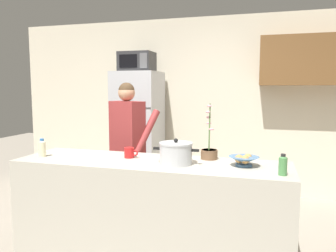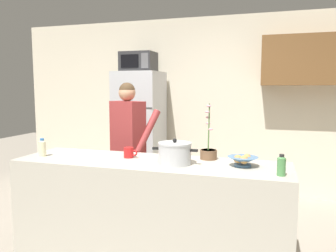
{
  "view_description": "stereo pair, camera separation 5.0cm",
  "coord_description": "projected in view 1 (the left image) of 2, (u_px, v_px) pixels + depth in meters",
  "views": [
    {
      "loc": [
        0.95,
        -2.69,
        1.55
      ],
      "look_at": [
        0.0,
        0.55,
        1.17
      ],
      "focal_mm": 35.41,
      "sensor_mm": 36.0,
      "label": 1
    },
    {
      "loc": [
        1.0,
        -2.68,
        1.55
      ],
      "look_at": [
        0.0,
        0.55,
        1.17
      ],
      "focal_mm": 35.41,
      "sensor_mm": 36.0,
      "label": 2
    }
  ],
  "objects": [
    {
      "name": "microwave",
      "position": [
        137.0,
        62.0,
        4.77
      ],
      "size": [
        0.48,
        0.37,
        0.28
      ],
      "color": "#2D2D30",
      "rests_on": "refrigerator"
    },
    {
      "name": "bread_bowl",
      "position": [
        244.0,
        160.0,
        2.7
      ],
      "size": [
        0.25,
        0.25,
        0.1
      ],
      "color": "#4C7299",
      "rests_on": "kitchen_island"
    },
    {
      "name": "bottle_near_edge",
      "position": [
        283.0,
        165.0,
        2.42
      ],
      "size": [
        0.06,
        0.06,
        0.16
      ],
      "color": "#4C8C4C",
      "rests_on": "kitchen_island"
    },
    {
      "name": "back_wall_unit",
      "position": [
        216.0,
        99.0,
        4.94
      ],
      "size": [
        6.0,
        0.48,
        2.6
      ],
      "color": "beige",
      "rests_on": "ground"
    },
    {
      "name": "coffee_mug",
      "position": [
        129.0,
        153.0,
        3.04
      ],
      "size": [
        0.13,
        0.09,
        0.1
      ],
      "color": "red",
      "rests_on": "kitchen_island"
    },
    {
      "name": "potted_orchid",
      "position": [
        209.0,
        151.0,
        2.98
      ],
      "size": [
        0.15,
        0.15,
        0.5
      ],
      "color": "brown",
      "rests_on": "kitchen_island"
    },
    {
      "name": "person_near_pot",
      "position": [
        128.0,
        137.0,
        3.76
      ],
      "size": [
        0.6,
        0.56,
        1.62
      ],
      "color": "black",
      "rests_on": "ground"
    },
    {
      "name": "refrigerator",
      "position": [
        138.0,
        133.0,
        4.9
      ],
      "size": [
        0.64,
        0.68,
        1.79
      ],
      "color": "#B7BABF",
      "rests_on": "ground"
    },
    {
      "name": "kitchen_island",
      "position": [
        151.0,
        212.0,
        2.95
      ],
      "size": [
        2.41,
        0.68,
        0.92
      ],
      "primitive_type": "cube",
      "color": "#BCB7A8",
      "rests_on": "ground"
    },
    {
      "name": "bottle_mid_counter",
      "position": [
        42.0,
        148.0,
        3.08
      ],
      "size": [
        0.07,
        0.07,
        0.17
      ],
      "color": "beige",
      "rests_on": "kitchen_island"
    },
    {
      "name": "cooking_pot",
      "position": [
        176.0,
        153.0,
        2.78
      ],
      "size": [
        0.39,
        0.28,
        0.22
      ],
      "color": "silver",
      "rests_on": "kitchen_island"
    }
  ]
}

